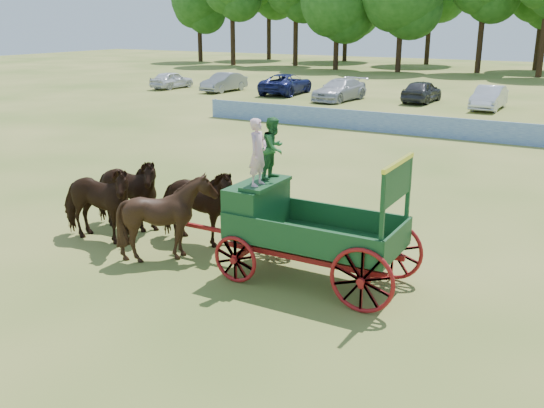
{
  "coord_description": "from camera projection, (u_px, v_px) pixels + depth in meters",
  "views": [
    {
      "loc": [
        7.16,
        -12.12,
        5.69
      ],
      "look_at": [
        0.1,
        0.35,
        1.3
      ],
      "focal_mm": 40.0,
      "sensor_mm": 36.0,
      "label": 1
    }
  ],
  "objects": [
    {
      "name": "ground",
      "position": [
        262.0,
        257.0,
        15.12
      ],
      "size": [
        160.0,
        160.0,
        0.0
      ],
      "primitive_type": "plane",
      "color": "tan",
      "rests_on": "ground"
    },
    {
      "name": "horse_lead_left",
      "position": [
        96.0,
        203.0,
        15.85
      ],
      "size": [
        2.64,
        1.43,
        2.13
      ],
      "primitive_type": "imported",
      "rotation": [
        0.0,
        0.0,
        1.68
      ],
      "color": "black",
      "rests_on": "ground"
    },
    {
      "name": "horse_lead_right",
      "position": [
        125.0,
        193.0,
        16.77
      ],
      "size": [
        2.6,
        1.32,
        2.13
      ],
      "primitive_type": "imported",
      "rotation": [
        0.0,
        0.0,
        1.64
      ],
      "color": "black",
      "rests_on": "ground"
    },
    {
      "name": "horse_wheel_left",
      "position": [
        168.0,
        217.0,
        14.72
      ],
      "size": [
        1.95,
        1.73,
        2.14
      ],
      "primitive_type": "imported",
      "rotation": [
        0.0,
        0.0,
        1.57
      ],
      "color": "black",
      "rests_on": "ground"
    },
    {
      "name": "horse_wheel_right",
      "position": [
        195.0,
        206.0,
        15.64
      ],
      "size": [
        2.61,
        1.34,
        2.13
      ],
      "primitive_type": "imported",
      "rotation": [
        0.0,
        0.0,
        1.65
      ],
      "color": "black",
      "rests_on": "ground"
    },
    {
      "name": "farm_dray",
      "position": [
        287.0,
        210.0,
        13.64
      ],
      "size": [
        6.0,
        2.0,
        3.64
      ],
      "color": "maroon",
      "rests_on": "ground"
    },
    {
      "name": "sponsor_banner",
      "position": [
        426.0,
        126.0,
        30.42
      ],
      "size": [
        26.0,
        0.08,
        1.05
      ],
      "primitive_type": "cube",
      "color": "#1C429C",
      "rests_on": "ground"
    },
    {
      "name": "parked_cars",
      "position": [
        510.0,
        98.0,
        39.22
      ],
      "size": [
        52.91,
        7.29,
        1.62
      ],
      "color": "silver",
      "rests_on": "ground"
    }
  ]
}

